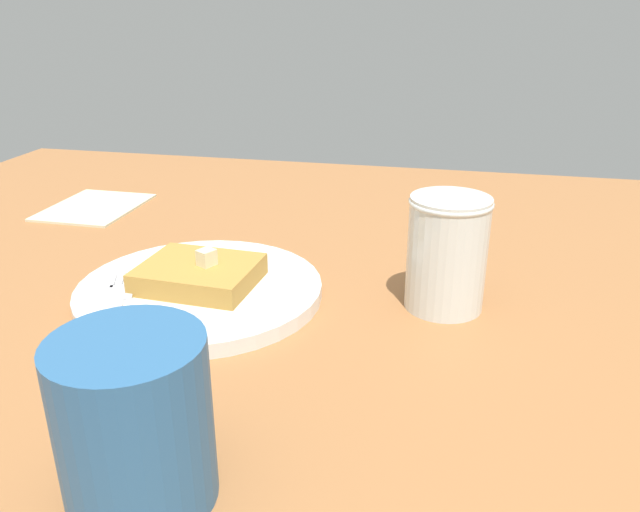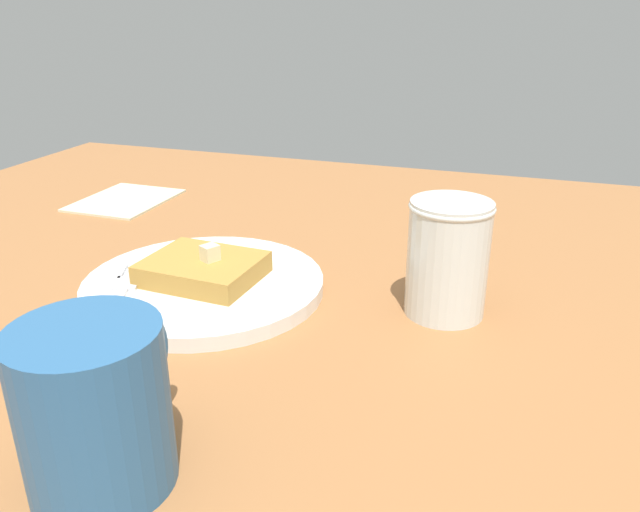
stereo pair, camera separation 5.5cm
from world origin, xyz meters
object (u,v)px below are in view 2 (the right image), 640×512
object	(u,v)px
napkin	(125,200)
coffee_mug	(96,406)
fork	(120,295)
syrup_jar	(447,262)
plate	(204,284)

from	to	relation	value
napkin	coffee_mug	distance (cm)	55.56
fork	syrup_jar	distance (cm)	28.72
fork	syrup_jar	size ratio (longest dim) A/B	1.51
fork	napkin	size ratio (longest dim) A/B	1.13
syrup_jar	coffee_mug	xyz separation A→B (cm)	(-27.01, 15.45, 0.12)
syrup_jar	coffee_mug	bearing A→B (deg)	150.23
napkin	coffee_mug	world-z (taller)	coffee_mug
syrup_jar	coffee_mug	distance (cm)	31.11
plate	napkin	xyz separation A→B (cm)	(22.10, 24.10, -0.63)
fork	napkin	world-z (taller)	fork
syrup_jar	napkin	distance (cm)	50.13
napkin	coffee_mug	xyz separation A→B (cm)	(-46.07, -30.69, 4.78)
plate	coffee_mug	world-z (taller)	coffee_mug
napkin	fork	bearing A→B (deg)	-145.75
plate	coffee_mug	size ratio (longest dim) A/B	1.98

